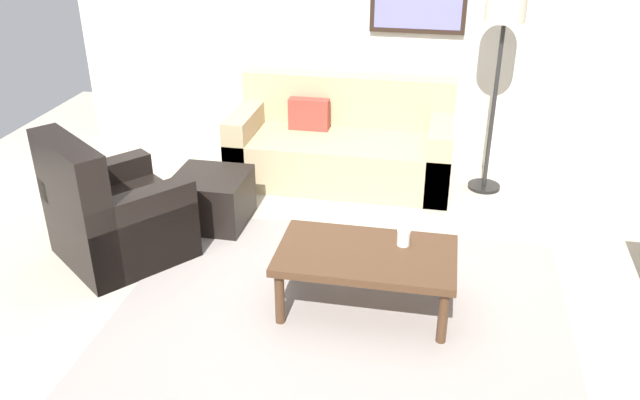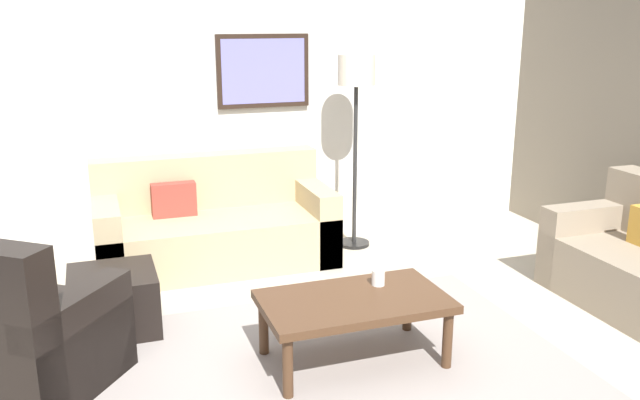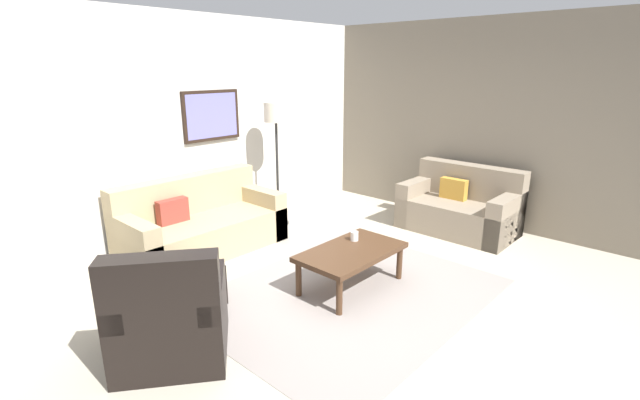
{
  "view_description": "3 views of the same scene",
  "coord_description": "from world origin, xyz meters",
  "px_view_note": "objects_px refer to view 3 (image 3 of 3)",
  "views": [
    {
      "loc": [
        0.52,
        -3.34,
        2.49
      ],
      "look_at": [
        -0.18,
        0.21,
        0.68
      ],
      "focal_mm": 36.66,
      "sensor_mm": 36.0,
      "label": 1
    },
    {
      "loc": [
        -1.25,
        -3.26,
        2.0
      ],
      "look_at": [
        0.09,
        0.56,
        0.89
      ],
      "focal_mm": 37.19,
      "sensor_mm": 36.0,
      "label": 2
    },
    {
      "loc": [
        -3.15,
        -2.51,
        2.17
      ],
      "look_at": [
        0.04,
        0.42,
        0.88
      ],
      "focal_mm": 25.35,
      "sensor_mm": 36.0,
      "label": 3
    }
  ],
  "objects_px": {
    "couch_main": "(199,226)",
    "ottoman": "(185,286)",
    "coffee_table": "(351,254)",
    "framed_artwork": "(212,116)",
    "cup": "(354,236)",
    "lamp_standing": "(276,125)",
    "couch_loveseat": "(461,209)",
    "armchair_leather": "(171,323)"
  },
  "relations": [
    {
      "from": "ottoman",
      "to": "cup",
      "type": "height_order",
      "value": "cup"
    },
    {
      "from": "coffee_table",
      "to": "cup",
      "type": "relative_size",
      "value": 11.27
    },
    {
      "from": "couch_main",
      "to": "ottoman",
      "type": "relative_size",
      "value": 3.44
    },
    {
      "from": "coffee_table",
      "to": "framed_artwork",
      "type": "distance_m",
      "value": 2.7
    },
    {
      "from": "armchair_leather",
      "to": "couch_loveseat",
      "type": "bearing_deg",
      "value": -4.24
    },
    {
      "from": "couch_loveseat",
      "to": "coffee_table",
      "type": "distance_m",
      "value": 2.33
    },
    {
      "from": "ottoman",
      "to": "coffee_table",
      "type": "relative_size",
      "value": 0.51
    },
    {
      "from": "armchair_leather",
      "to": "ottoman",
      "type": "distance_m",
      "value": 0.83
    },
    {
      "from": "framed_artwork",
      "to": "armchair_leather",
      "type": "bearing_deg",
      "value": -132.05
    },
    {
      "from": "armchair_leather",
      "to": "framed_artwork",
      "type": "relative_size",
      "value": 1.35
    },
    {
      "from": "coffee_table",
      "to": "framed_artwork",
      "type": "height_order",
      "value": "framed_artwork"
    },
    {
      "from": "couch_main",
      "to": "lamp_standing",
      "type": "bearing_deg",
      "value": -1.77
    },
    {
      "from": "couch_main",
      "to": "armchair_leather",
      "type": "xyz_separation_m",
      "value": [
        -1.37,
        -1.74,
        0.01
      ]
    },
    {
      "from": "lamp_standing",
      "to": "framed_artwork",
      "type": "relative_size",
      "value": 2.06
    },
    {
      "from": "framed_artwork",
      "to": "couch_loveseat",
      "type": "bearing_deg",
      "value": -47.97
    },
    {
      "from": "couch_main",
      "to": "ottoman",
      "type": "bearing_deg",
      "value": -128.54
    },
    {
      "from": "couch_loveseat",
      "to": "cup",
      "type": "height_order",
      "value": "couch_loveseat"
    },
    {
      "from": "couch_main",
      "to": "coffee_table",
      "type": "xyz_separation_m",
      "value": [
        0.47,
        -2.01,
        0.06
      ]
    },
    {
      "from": "ottoman",
      "to": "lamp_standing",
      "type": "xyz_separation_m",
      "value": [
        2.14,
        1.05,
        1.21
      ]
    },
    {
      "from": "framed_artwork",
      "to": "couch_main",
      "type": "bearing_deg",
      "value": -143.98
    },
    {
      "from": "couch_main",
      "to": "coffee_table",
      "type": "bearing_deg",
      "value": -76.76
    },
    {
      "from": "cup",
      "to": "framed_artwork",
      "type": "bearing_deg",
      "value": 92.81
    },
    {
      "from": "couch_loveseat",
      "to": "coffee_table",
      "type": "xyz_separation_m",
      "value": [
        -2.33,
        0.05,
        0.06
      ]
    },
    {
      "from": "cup",
      "to": "coffee_table",
      "type": "bearing_deg",
      "value": -148.43
    },
    {
      "from": "armchair_leather",
      "to": "framed_artwork",
      "type": "bearing_deg",
      "value": 47.95
    },
    {
      "from": "ottoman",
      "to": "framed_artwork",
      "type": "relative_size",
      "value": 0.67
    },
    {
      "from": "framed_artwork",
      "to": "lamp_standing",
      "type": "bearing_deg",
      "value": -33.08
    },
    {
      "from": "couch_main",
      "to": "ottoman",
      "type": "distance_m",
      "value": 1.4
    },
    {
      "from": "armchair_leather",
      "to": "ottoman",
      "type": "relative_size",
      "value": 2.0
    },
    {
      "from": "coffee_table",
      "to": "cup",
      "type": "distance_m",
      "value": 0.27
    },
    {
      "from": "armchair_leather",
      "to": "lamp_standing",
      "type": "relative_size",
      "value": 0.66
    },
    {
      "from": "lamp_standing",
      "to": "framed_artwork",
      "type": "distance_m",
      "value": 0.85
    },
    {
      "from": "ottoman",
      "to": "framed_artwork",
      "type": "bearing_deg",
      "value": 46.26
    },
    {
      "from": "cup",
      "to": "framed_artwork",
      "type": "xyz_separation_m",
      "value": [
        -0.11,
        2.29,
        1.1
      ]
    },
    {
      "from": "couch_loveseat",
      "to": "framed_artwork",
      "type": "bearing_deg",
      "value": 132.03
    },
    {
      "from": "couch_loveseat",
      "to": "cup",
      "type": "xyz_separation_m",
      "value": [
        -2.11,
        0.18,
        0.16
      ]
    },
    {
      "from": "couch_main",
      "to": "couch_loveseat",
      "type": "xyz_separation_m",
      "value": [
        2.8,
        -2.05,
        0.0
      ]
    },
    {
      "from": "couch_loveseat",
      "to": "armchair_leather",
      "type": "height_order",
      "value": "armchair_leather"
    },
    {
      "from": "couch_loveseat",
      "to": "lamp_standing",
      "type": "height_order",
      "value": "lamp_standing"
    },
    {
      "from": "couch_loveseat",
      "to": "armchair_leather",
      "type": "bearing_deg",
      "value": 175.76
    },
    {
      "from": "ottoman",
      "to": "cup",
      "type": "xyz_separation_m",
      "value": [
        1.55,
        -0.78,
        0.26
      ]
    },
    {
      "from": "ottoman",
      "to": "couch_loveseat",
      "type": "bearing_deg",
      "value": -14.72
    }
  ]
}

